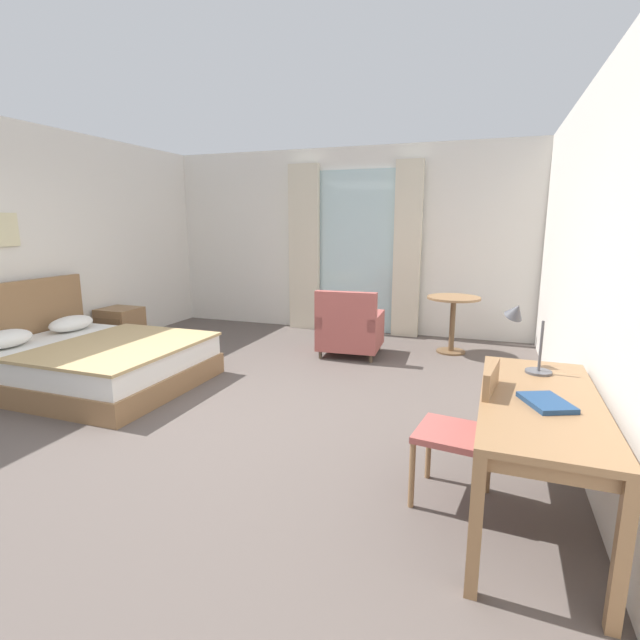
# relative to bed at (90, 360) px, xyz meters

# --- Properties ---
(ground) EXTENTS (6.36, 7.97, 0.10)m
(ground) POSITION_rel_bed_xyz_m (1.76, -0.22, -0.31)
(ground) COLOR #564C47
(wall_back) EXTENTS (5.96, 0.12, 2.82)m
(wall_back) POSITION_rel_bed_xyz_m (1.76, 3.51, 1.15)
(wall_back) COLOR silver
(wall_back) RESTS_ON ground
(wall_right) EXTENTS (0.12, 7.57, 2.82)m
(wall_right) POSITION_rel_bed_xyz_m (4.68, -0.22, 1.15)
(wall_right) COLOR silver
(wall_right) RESTS_ON ground
(balcony_glass_door) EXTENTS (1.19, 0.02, 2.48)m
(balcony_glass_door) POSITION_rel_bed_xyz_m (1.97, 3.43, 0.98)
(balcony_glass_door) COLOR silver
(balcony_glass_door) RESTS_ON ground
(curtain_panel_left) EXTENTS (0.49, 0.10, 2.58)m
(curtain_panel_left) POSITION_rel_bed_xyz_m (1.15, 3.33, 1.03)
(curtain_panel_left) COLOR beige
(curtain_panel_left) RESTS_ON ground
(curtain_panel_right) EXTENTS (0.40, 0.10, 2.58)m
(curtain_panel_right) POSITION_rel_bed_xyz_m (2.78, 3.33, 1.03)
(curtain_panel_right) COLOR beige
(curtain_panel_right) RESTS_ON ground
(bed) EXTENTS (2.14, 1.73, 1.06)m
(bed) POSITION_rel_bed_xyz_m (0.00, 0.00, 0.00)
(bed) COLOR olive
(bed) RESTS_ON ground
(nightstand) EXTENTS (0.49, 0.48, 0.55)m
(nightstand) POSITION_rel_bed_xyz_m (-0.80, 1.35, 0.01)
(nightstand) COLOR olive
(nightstand) RESTS_ON ground
(writing_desk) EXTENTS (0.66, 1.56, 0.74)m
(writing_desk) POSITION_rel_bed_xyz_m (4.26, -1.00, 0.40)
(writing_desk) COLOR olive
(writing_desk) RESTS_ON ground
(desk_chair) EXTENTS (0.48, 0.48, 0.90)m
(desk_chair) POSITION_rel_bed_xyz_m (3.88, -0.97, 0.24)
(desk_chair) COLOR #9E4C47
(desk_chair) RESTS_ON ground
(desk_lamp) EXTENTS (0.32, 0.30, 0.46)m
(desk_lamp) POSITION_rel_bed_xyz_m (4.17, -0.42, 0.77)
(desk_lamp) COLOR #4C4C51
(desk_lamp) RESTS_ON writing_desk
(closed_book) EXTENTS (0.30, 0.34, 0.03)m
(closed_book) POSITION_rel_bed_xyz_m (4.27, -1.11, 0.50)
(closed_book) COLOR navy
(closed_book) RESTS_ON writing_desk
(armchair_by_window) EXTENTS (0.81, 0.78, 0.87)m
(armchair_by_window) POSITION_rel_bed_xyz_m (2.30, 2.00, 0.08)
(armchair_by_window) COLOR #9E4C47
(armchair_by_window) RESTS_ON ground
(round_cafe_table) EXTENTS (0.68, 0.68, 0.75)m
(round_cafe_table) POSITION_rel_bed_xyz_m (3.53, 2.59, 0.30)
(round_cafe_table) COLOR olive
(round_cafe_table) RESTS_ON ground
(framed_picture) EXTENTS (0.03, 0.43, 0.36)m
(framed_picture) POSITION_rel_bed_xyz_m (-1.08, -0.00, 1.36)
(framed_picture) COLOR beige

